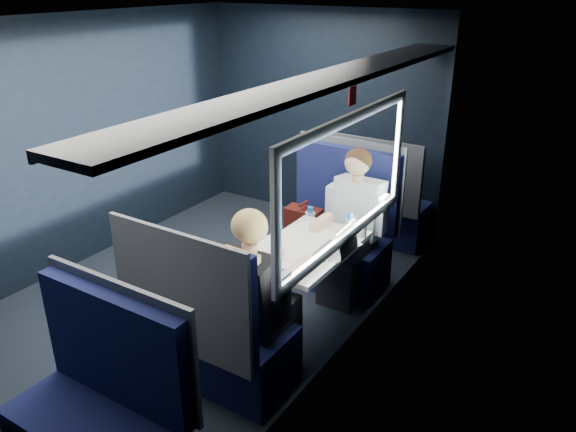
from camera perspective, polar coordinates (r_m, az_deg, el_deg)
The scene contains 13 objects.
ground at distance 5.08m, azimuth -8.72°, elevation -7.77°, with size 2.80×4.20×0.01m, color black.
room_shell at distance 4.48m, azimuth -9.64°, elevation 8.58°, with size 3.00×4.40×2.40m.
table at distance 4.21m, azimuth 1.53°, elevation -3.96°, with size 0.62×1.00×0.74m.
seat_bay_near at distance 5.09m, azimuth 4.64°, elevation -2.03°, with size 1.04×0.62×1.26m.
seat_bay_far at distance 3.82m, azimuth -7.79°, elevation -11.70°, with size 1.04×0.62×1.26m.
seat_row_front at distance 5.86m, azimuth 8.97°, elevation 1.17°, with size 1.04×0.51×1.16m.
seat_row_back at distance 3.34m, azimuth -18.42°, elevation -19.04°, with size 1.04×0.51×1.16m.
man at distance 4.72m, azimuth 6.58°, elevation -0.24°, with size 0.53×0.56×1.32m.
woman at distance 3.63m, azimuth -3.30°, elevation -7.66°, with size 0.53×0.56×1.32m.
papers at distance 4.13m, azimuth 0.61°, elevation -3.32°, with size 0.59×0.86×0.01m, color white.
laptop at distance 4.05m, azimuth 5.31°, elevation -3.07°, with size 0.23×0.30×0.22m.
bottle_small at distance 4.18m, azimuth 6.28°, elevation -1.50°, with size 0.07×0.07×0.25m.
cup at distance 4.34m, azimuth 7.50°, elevation -1.47°, with size 0.08×0.08×0.10m, color white.
Camera 1 is at (2.93, -3.23, 2.60)m, focal length 35.00 mm.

